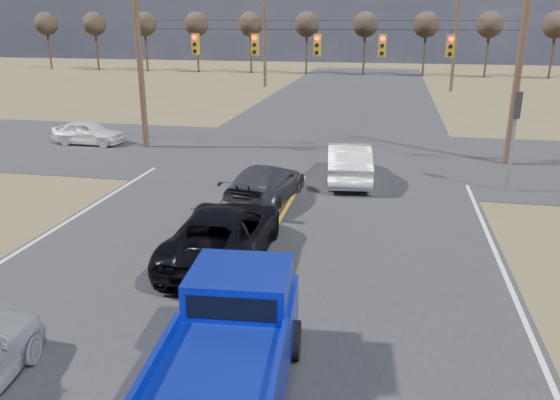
% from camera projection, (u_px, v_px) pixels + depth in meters
% --- Properties ---
extents(ground, '(160.00, 160.00, 0.00)m').
position_uv_depth(ground, '(184.00, 373.00, 10.44)').
color(ground, brown).
rests_on(ground, ground).
extents(road_main, '(14.00, 120.00, 0.02)m').
position_uv_depth(road_main, '(284.00, 207.00, 19.74)').
color(road_main, '#28282B').
rests_on(road_main, ground).
extents(road_cross, '(120.00, 12.00, 0.02)m').
position_uv_depth(road_cross, '(315.00, 155.00, 27.18)').
color(road_cross, '#28282B').
rests_on(road_cross, ground).
extents(signal_gantry, '(19.60, 4.83, 10.00)m').
position_uv_depth(signal_gantry, '(327.00, 51.00, 25.29)').
color(signal_gantry, '#473323').
rests_on(signal_gantry, ground).
extents(utility_poles, '(19.60, 58.32, 10.00)m').
position_uv_depth(utility_poles, '(314.00, 48.00, 24.60)').
color(utility_poles, '#473323').
rests_on(utility_poles, ground).
extents(treeline, '(87.00, 117.80, 7.40)m').
position_uv_depth(treeline, '(337.00, 32.00, 33.72)').
color(treeline, '#33261C').
rests_on(treeline, ground).
extents(pickup_truck, '(2.57, 5.66, 2.07)m').
position_uv_depth(pickup_truck, '(228.00, 358.00, 9.21)').
color(pickup_truck, black).
rests_on(pickup_truck, ground).
extents(black_suv, '(2.87, 5.70, 1.55)m').
position_uv_depth(black_suv, '(224.00, 233.00, 15.22)').
color(black_suv, black).
rests_on(black_suv, ground).
extents(white_car_queue, '(2.27, 5.07, 1.61)m').
position_uv_depth(white_car_queue, '(349.00, 162.00, 22.71)').
color(white_car_queue, silver).
rests_on(white_car_queue, ground).
extents(dgrey_car_queue, '(2.52, 4.97, 1.38)m').
position_uv_depth(dgrey_car_queue, '(265.00, 184.00, 20.09)').
color(dgrey_car_queue, '#36363B').
rests_on(dgrey_car_queue, ground).
extents(cross_car_west, '(1.62, 3.83, 1.29)m').
position_uv_depth(cross_car_west, '(88.00, 133.00, 29.39)').
color(cross_car_west, white).
rests_on(cross_car_west, ground).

